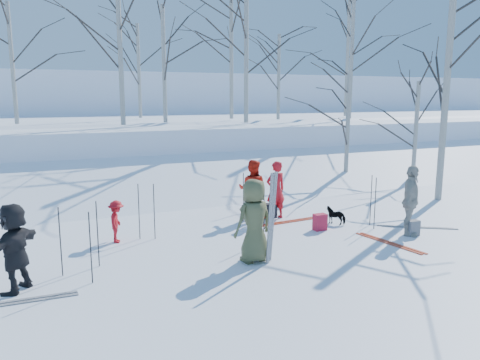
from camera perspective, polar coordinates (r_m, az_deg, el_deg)
name	(u,v)px	position (r m, az deg, el deg)	size (l,w,h in m)	color
ground	(267,247)	(10.71, 3.28, -8.18)	(120.00, 120.00, 0.00)	white
snow_ramp	(179,187)	(17.00, -7.50, -0.81)	(70.00, 9.50, 1.40)	white
snow_plateau	(126,140)	(26.55, -13.68, 4.79)	(70.00, 18.00, 2.20)	white
far_hill	(85,111)	(47.28, -18.35, 8.03)	(90.00, 30.00, 6.00)	white
skier_olive_center	(254,221)	(9.57, 1.73, -4.99)	(0.85, 0.55, 1.73)	#4B4F2F
skier_red_north	(276,190)	(12.99, 4.38, -1.22)	(0.59, 0.39, 1.61)	red
skier_redor_behind	(253,190)	(12.92, 1.54, -1.17)	(0.80, 0.63, 1.65)	red
skier_red_seated	(117,222)	(11.28, -14.81, -4.92)	(0.64, 0.37, 0.99)	red
skier_cream_east	(411,201)	(12.10, 20.09, -2.39)	(1.01, 0.42, 1.73)	beige
skier_grey_west	(14,248)	(9.06, -25.80, -7.43)	(1.46, 0.47, 1.57)	black
dog	(336,215)	(12.78, 11.62, -4.24)	(0.25, 0.55, 0.46)	black
upright_ski_left	(270,219)	(9.39, 3.67, -4.76)	(0.07, 0.02, 1.90)	silver
upright_ski_right	(273,217)	(9.54, 4.02, -4.53)	(0.07, 0.02, 1.90)	silver
ski_pair_a	(18,302)	(8.82, -25.47, -13.25)	(1.90, 0.25, 0.02)	silver
ski_pair_b	(417,227)	(13.05, 20.78, -5.41)	(1.70, 1.20, 0.02)	silver
ski_pair_c	(389,243)	(11.49, 17.76, -7.31)	(0.49, 1.91, 0.02)	#B23319
ski_pair_d	(287,222)	(12.79, 5.77, -5.09)	(1.91, 0.35, 0.02)	#B23319
ski_pole_a	(154,212)	(11.29, -10.42, -3.82)	(0.02, 0.02, 1.34)	black
ski_pole_b	(243,197)	(12.66, 0.41, -2.13)	(0.02, 0.02, 1.34)	black
ski_pole_c	(264,214)	(10.88, 2.94, -4.19)	(0.02, 0.02, 1.34)	black
ski_pole_d	(371,200)	(12.78, 15.67, -2.39)	(0.02, 0.02, 1.34)	black
ski_pole_e	(91,248)	(8.95, -17.76, -7.89)	(0.02, 0.02, 1.34)	black
ski_pole_f	(255,194)	(13.14, 1.81, -1.67)	(0.02, 0.02, 1.34)	black
ski_pole_g	(139,212)	(11.36, -12.22, -3.80)	(0.02, 0.02, 1.34)	black
ski_pole_h	(98,234)	(9.77, -16.97, -6.31)	(0.02, 0.02, 1.34)	black
ski_pole_i	(375,203)	(12.44, 16.14, -2.76)	(0.02, 0.02, 1.34)	black
ski_pole_j	(60,242)	(9.48, -21.05, -7.07)	(0.02, 0.02, 1.34)	black
backpack_red	(320,222)	(12.12, 9.72, -5.08)	(0.32, 0.22, 0.42)	#AE1A33
backpack_grey	(413,228)	(12.25, 20.31, -5.51)	(0.30, 0.20, 0.38)	slate
backpack_dark	(270,210)	(13.19, 3.67, -3.73)	(0.34, 0.24, 0.40)	black
birch_plateau_a	(352,52)	(25.71, 13.48, 14.94)	(5.38, 5.38, 6.84)	silver
birch_plateau_b	(12,64)	(22.20, -26.02, 12.61)	(4.09, 4.09, 4.99)	silver
birch_plateau_c	(139,71)	(26.40, -12.23, 12.82)	(4.07, 4.07, 4.96)	silver
birch_plateau_d	(246,53)	(21.16, 0.77, 15.24)	(4.84, 4.84, 6.06)	silver
birch_plateau_e	(120,47)	(20.06, -14.43, 15.48)	(4.98, 4.98, 6.25)	silver
birch_plateau_g	(231,60)	(24.85, -1.07, 14.45)	(4.82, 4.82, 6.03)	silver
birch_plateau_h	(347,58)	(28.96, 12.97, 14.26)	(5.29, 5.29, 6.69)	silver
birch_plateau_j	(164,65)	(21.52, -9.25, 13.72)	(4.16, 4.16, 5.08)	silver
birch_plateau_k	(279,77)	(24.20, 4.73, 12.37)	(3.54, 3.54, 4.21)	silver
birch_edge_b	(446,91)	(16.47, 23.84, 9.93)	(5.55, 5.55, 7.08)	silver
birch_edge_c	(416,133)	(19.53, 20.63, 5.44)	(3.36, 3.36, 3.94)	silver
birch_edge_e	(348,128)	(18.44, 12.98, 6.16)	(3.62, 3.62, 4.31)	silver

